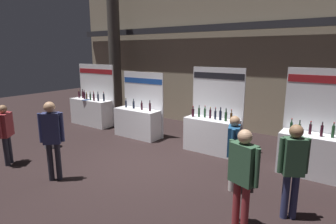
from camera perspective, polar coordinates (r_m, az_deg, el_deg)
The scene contains 12 objects.
ground_plane at distance 7.45m, azimuth -5.09°, elevation -10.68°, with size 28.90×28.90×0.00m, color black.
hall_colonnade at distance 10.79m, azimuth 10.94°, elevation 14.57°, with size 14.45×1.33×6.83m.
exhibitor_booth_0 at distance 11.61m, azimuth -15.33°, elevation 0.52°, with size 1.96×0.72×2.41m.
exhibitor_booth_1 at distance 9.67m, azimuth -6.15°, elevation -1.69°, with size 1.72×0.66×2.22m.
exhibitor_booth_2 at distance 8.29m, azimuth 9.03°, elevation -3.91°, with size 1.64×0.66×2.46m.
exhibitor_booth_3 at distance 7.45m, azimuth 27.77°, elevation -6.98°, with size 1.59×0.66×2.53m.
trash_bin at distance 9.33m, azimuth -23.14°, elevation -4.68°, with size 0.36×0.36×0.68m.
visitor_0 at distance 8.27m, azimuth -30.46°, elevation -3.07°, with size 0.47×0.49×1.59m.
visitor_2 at distance 5.28m, azimuth 24.28°, elevation -9.73°, with size 0.45×0.38×1.72m.
visitor_3 at distance 6.73m, azimuth -22.75°, elevation -4.20°, with size 0.42×0.42×1.84m.
visitor_4 at distance 4.69m, azimuth 15.11°, elevation -11.63°, with size 0.57×0.35×1.73m.
visitor_7 at distance 6.02m, azimuth 13.29°, elevation -6.83°, with size 0.35×0.57×1.62m.
Camera 1 is at (4.44, -5.23, 2.90)m, focal length 29.68 mm.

